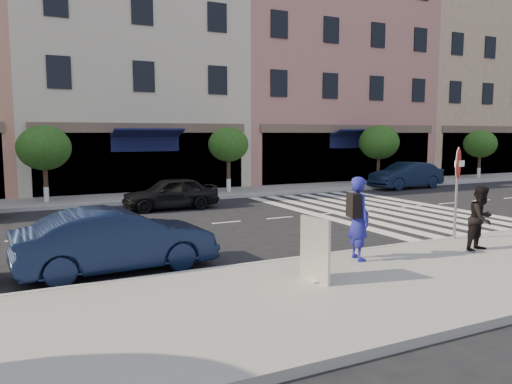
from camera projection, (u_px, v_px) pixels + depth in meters
name	position (u px, v px, depth m)	size (l,w,h in m)	color
ground	(288.00, 247.00, 12.76)	(120.00, 120.00, 0.00)	black
sidewalk_near	(387.00, 284.00, 9.41)	(60.00, 4.50, 0.15)	gray
sidewalk_far	(166.00, 196.00, 22.53)	(60.00, 3.00, 0.15)	gray
building_centre	(124.00, 85.00, 27.01)	(11.00, 9.00, 11.00)	beige
building_east_mid	(311.00, 77.00, 32.19)	(13.00, 9.00, 13.00)	#AD6A67
building_east_far	(451.00, 92.00, 37.77)	(12.00, 9.00, 12.00)	#D0B185
street_tree_wb	(44.00, 148.00, 19.88)	(2.10, 2.10, 3.06)	#473323
street_tree_c	(228.00, 145.00, 23.41)	(1.90, 1.90, 3.04)	#473323
street_tree_ea	(379.00, 142.00, 27.38)	(2.20, 2.20, 3.19)	#473323
street_tree_eb	(480.00, 144.00, 30.93)	(2.00, 2.00, 2.94)	#473323
stop_sign	(458.00, 172.00, 12.85)	(0.84, 0.21, 2.40)	gray
photographer	(359.00, 218.00, 10.84)	(0.67, 0.44, 1.83)	navy
walker	(481.00, 218.00, 11.73)	(0.74, 0.58, 1.53)	black
poster_board	(315.00, 250.00, 9.29)	(0.31, 0.79, 1.21)	beige
car_near_mid	(117.00, 240.00, 10.44)	(1.43, 4.10, 1.35)	#0E1833
car_far_mid	(170.00, 193.00, 19.09)	(1.46, 3.63, 1.24)	black
car_far_right	(406.00, 175.00, 26.26)	(1.46, 4.19, 1.38)	black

